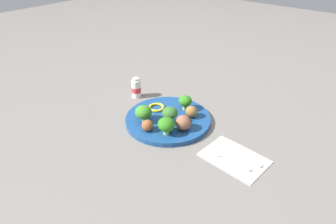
% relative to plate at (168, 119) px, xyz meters
% --- Properties ---
extents(ground_plane, '(4.00, 4.00, 0.00)m').
position_rel_plate_xyz_m(ground_plane, '(0.00, 0.00, -0.01)').
color(ground_plane, slate).
extents(plate, '(0.28, 0.28, 0.02)m').
position_rel_plate_xyz_m(plate, '(0.00, 0.00, 0.00)').
color(plate, navy).
rests_on(plate, ground_plane).
extents(broccoli_floret_near_rim, '(0.05, 0.05, 0.05)m').
position_rel_plate_xyz_m(broccoli_floret_near_rim, '(0.05, 0.07, 0.04)').
color(broccoli_floret_near_rim, '#97C075').
rests_on(broccoli_floret_near_rim, plate).
extents(broccoli_floret_back_left, '(0.05, 0.05, 0.06)m').
position_rel_plate_xyz_m(broccoli_floret_back_left, '(-0.03, 0.02, 0.04)').
color(broccoli_floret_back_left, '#8CC577').
rests_on(broccoli_floret_back_left, plate).
extents(broccoli_floret_front_right, '(0.05, 0.05, 0.05)m').
position_rel_plate_xyz_m(broccoli_floret_front_right, '(-0.01, -0.08, 0.04)').
color(broccoli_floret_front_right, '#95BB7C').
rests_on(broccoli_floret_front_right, plate).
extents(broccoli_floret_center, '(0.05, 0.05, 0.06)m').
position_rel_plate_xyz_m(broccoli_floret_center, '(-0.06, 0.07, 0.04)').
color(broccoli_floret_center, '#8FCA74').
rests_on(broccoli_floret_center, plate).
extents(meatball_front_right, '(0.04, 0.04, 0.04)m').
position_rel_plate_xyz_m(meatball_front_right, '(-0.06, -0.05, 0.03)').
color(meatball_front_right, brown).
rests_on(meatball_front_right, plate).
extents(meatball_front_left, '(0.04, 0.04, 0.04)m').
position_rel_plate_xyz_m(meatball_front_left, '(-0.00, 0.10, 0.03)').
color(meatball_front_left, brown).
rests_on(meatball_front_left, plate).
extents(meatball_back_left, '(0.05, 0.05, 0.05)m').
position_rel_plate_xyz_m(meatball_back_left, '(-0.08, 0.02, 0.03)').
color(meatball_back_left, brown).
rests_on(meatball_back_left, plate).
extents(pepper_ring_front_right, '(0.08, 0.08, 0.01)m').
position_rel_plate_xyz_m(pepper_ring_front_right, '(0.07, -0.02, 0.01)').
color(pepper_ring_front_right, yellow).
rests_on(pepper_ring_front_right, plate).
extents(napkin, '(0.18, 0.13, 0.01)m').
position_rel_plate_xyz_m(napkin, '(-0.26, 0.02, -0.01)').
color(napkin, white).
rests_on(napkin, ground_plane).
extents(fork, '(0.12, 0.03, 0.01)m').
position_rel_plate_xyz_m(fork, '(-0.25, 0.04, -0.00)').
color(fork, silver).
rests_on(fork, napkin).
extents(knife, '(0.15, 0.03, 0.01)m').
position_rel_plate_xyz_m(knife, '(-0.25, 0.01, -0.00)').
color(knife, white).
rests_on(knife, napkin).
extents(yogurt_bottle, '(0.03, 0.03, 0.08)m').
position_rel_plate_xyz_m(yogurt_bottle, '(0.20, -0.05, 0.03)').
color(yogurt_bottle, white).
rests_on(yogurt_bottle, ground_plane).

